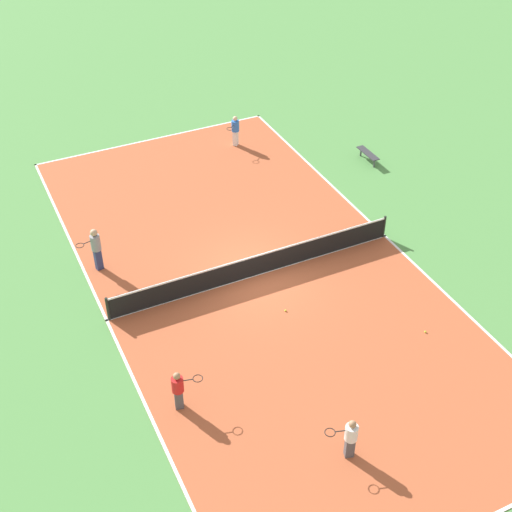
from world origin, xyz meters
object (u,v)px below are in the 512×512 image
object	(u,v)px
tennis_net	(256,265)
tennis_ball_far_baseline	(285,310)
player_near_white	(350,437)
player_baseline_gray	(96,247)
player_near_blue	(235,129)
player_coach_red	(178,388)
tennis_ball_near_net	(425,332)
bench	(368,154)

from	to	relation	value
tennis_net	tennis_ball_far_baseline	world-z (taller)	tennis_net
player_near_white	tennis_ball_far_baseline	xyz separation A→B (m)	(-1.17, -6.03, -0.77)
player_baseline_gray	player_near_white	distance (m)	11.78
tennis_ball_far_baseline	player_near_blue	bearing A→B (deg)	-105.98
tennis_net	tennis_ball_far_baseline	size ratio (longest dim) A/B	163.96
player_coach_red	player_baseline_gray	distance (m)	7.46
player_baseline_gray	tennis_ball_near_net	distance (m)	11.97
player_coach_red	tennis_ball_near_net	size ratio (longest dim) A/B	21.18
tennis_ball_far_baseline	bench	bearing A→B (deg)	-137.33
bench	player_coach_red	xyz separation A→B (m)	(12.87, 9.85, 0.45)
tennis_net	player_near_blue	xyz separation A→B (m)	(-3.33, -9.21, 0.36)
tennis_net	tennis_ball_far_baseline	xyz separation A→B (m)	(-0.06, 2.22, -0.45)
player_baseline_gray	tennis_ball_near_net	size ratio (longest dim) A/B	26.03
bench	tennis_ball_far_baseline	xyz separation A→B (m)	(8.09, 7.46, -0.33)
bench	tennis_ball_far_baseline	bearing A→B (deg)	-47.33
tennis_net	player_near_white	size ratio (longest dim) A/B	7.78
tennis_net	tennis_ball_far_baseline	distance (m)	2.27
tennis_net	tennis_ball_near_net	size ratio (longest dim) A/B	163.96
player_near_white	tennis_ball_near_net	distance (m)	5.83
bench	tennis_ball_far_baseline	distance (m)	11.01
tennis_net	player_coach_red	distance (m)	6.61
player_near_white	tennis_ball_near_net	world-z (taller)	player_near_white
player_coach_red	tennis_ball_far_baseline	distance (m)	5.40
tennis_net	player_baseline_gray	size ratio (longest dim) A/B	6.30
player_near_blue	player_baseline_gray	world-z (taller)	player_baseline_gray
player_coach_red	tennis_ball_far_baseline	bearing A→B (deg)	40.17
player_near_white	player_near_blue	bearing A→B (deg)	-87.16
tennis_net	tennis_ball_near_net	distance (m)	6.41
player_coach_red	player_near_white	world-z (taller)	player_coach_red
player_coach_red	player_baseline_gray	world-z (taller)	player_baseline_gray
tennis_net	player_baseline_gray	xyz separation A→B (m)	(5.07, -2.84, 0.54)
player_coach_red	player_baseline_gray	size ratio (longest dim) A/B	0.81
tennis_ball_near_net	tennis_net	bearing A→B (deg)	-53.83
player_baseline_gray	player_coach_red	bearing A→B (deg)	79.47
bench	player_near_blue	world-z (taller)	player_near_blue
player_near_blue	tennis_ball_far_baseline	xyz separation A→B (m)	(3.27, 11.43, -0.81)
player_near_blue	bench	bearing A→B (deg)	99.13
player_near_blue	tennis_ball_far_baseline	distance (m)	11.91
bench	player_near_white	xyz separation A→B (m)	(9.26, 13.49, 0.45)
tennis_net	player_near_white	world-z (taller)	player_near_white
tennis_net	player_near_white	xyz separation A→B (m)	(1.11, 8.25, 0.32)
tennis_net	player_near_blue	bearing A→B (deg)	-109.90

